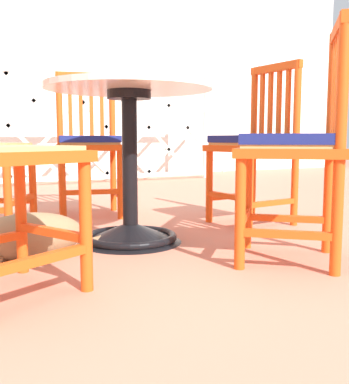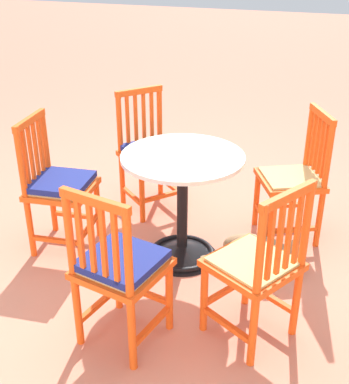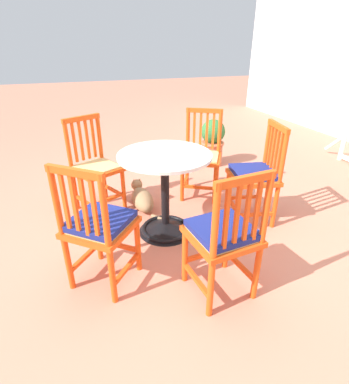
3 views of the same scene
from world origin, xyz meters
The scene contains 8 objects.
ground_plane centered at (0.00, 0.00, 0.00)m, with size 24.00×24.00×0.00m, color #C6755B.
building_wall_backdrop centered at (0.00, 4.08, 1.40)m, with size 10.00×0.20×2.80m, color silver.
lattice_fence_panel centered at (0.51, 3.15, 0.62)m, with size 3.71×0.06×1.24m.
cafe_table centered at (-0.10, 0.23, 0.28)m, with size 0.76×0.76×0.73m.
orange_chair_by_planter centered at (-0.05, 1.06, 0.45)m, with size 0.48×0.48×0.91m.
orange_chair_facing_out centered at (0.35, -0.37, 0.45)m, with size 0.56×0.56×0.91m.
orange_chair_near_fence centered at (0.71, 0.36, 0.45)m, with size 0.44×0.44×0.91m.
tabby_cat centered at (-0.62, 0.13, 0.10)m, with size 0.73×0.28×0.23m.
Camera 1 is at (-0.87, -1.73, 0.49)m, focal length 42.36 mm.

